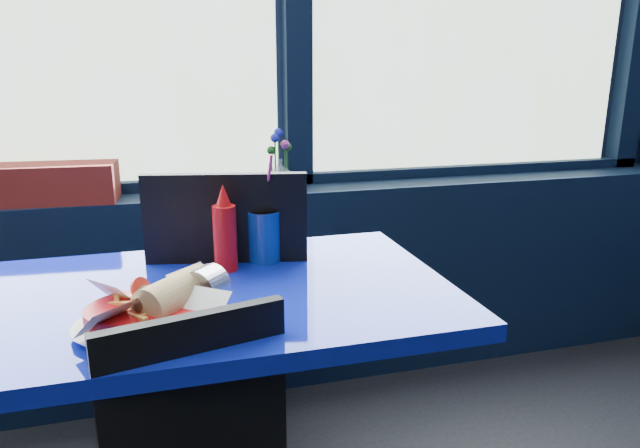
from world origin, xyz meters
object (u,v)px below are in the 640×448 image
at_px(ketchup_bottle, 225,233).
at_px(near_table, 197,362).
at_px(planter_box, 14,185).
at_px(soda_cup, 264,235).
at_px(flower_vase, 280,171).
at_px(food_basket, 157,310).
at_px(chair_near_back, 217,308).

bearing_deg(ketchup_bottle, near_table, -126.30).
bearing_deg(planter_box, soda_cup, -38.09).
bearing_deg(flower_vase, soda_cup, -105.18).
distance_m(food_basket, soda_cup, 0.44).
relative_size(near_table, planter_box, 1.80).
xyz_separation_m(chair_near_back, soda_cup, (0.12, -0.15, 0.25)).
height_order(planter_box, soda_cup, soda_cup).
bearing_deg(near_table, ketchup_bottle, 53.70).
height_order(chair_near_back, food_basket, chair_near_back).
relative_size(chair_near_back, ketchup_bottle, 4.45).
height_order(near_table, soda_cup, soda_cup).
relative_size(near_table, flower_vase, 5.20).
bearing_deg(flower_vase, food_basket, -114.27).
relative_size(near_table, soda_cup, 4.14).
bearing_deg(soda_cup, near_table, -139.66).
xyz_separation_m(chair_near_back, flower_vase, (0.31, 0.54, 0.30)).
bearing_deg(near_table, food_basket, -113.88).
bearing_deg(planter_box, ketchup_bottle, -44.40).
xyz_separation_m(chair_near_back, planter_box, (-0.61, 0.53, 0.30)).
height_order(chair_near_back, planter_box, chair_near_back).
distance_m(near_table, ketchup_bottle, 0.32).
xyz_separation_m(ketchup_bottle, soda_cup, (0.11, 0.04, -0.03)).
bearing_deg(ketchup_bottle, food_basket, -119.47).
bearing_deg(flower_vase, near_table, -114.35).
xyz_separation_m(flower_vase, soda_cup, (-0.18, -0.68, -0.05)).
height_order(flower_vase, food_basket, flower_vase).
height_order(planter_box, flower_vase, flower_vase).
bearing_deg(soda_cup, chair_near_back, 130.18).
xyz_separation_m(chair_near_back, food_basket, (-0.15, -0.49, 0.22)).
relative_size(flower_vase, food_basket, 0.68).
height_order(planter_box, ketchup_bottle, ketchup_bottle).
distance_m(planter_box, flower_vase, 0.92).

